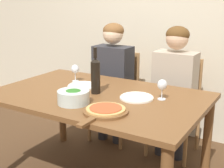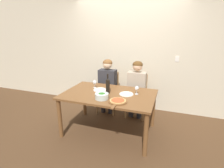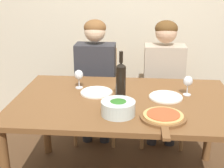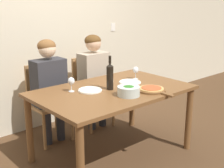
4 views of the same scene
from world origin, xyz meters
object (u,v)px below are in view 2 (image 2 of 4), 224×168
object	(u,v)px
person_woman	(107,81)
pizza_on_board	(118,101)
chair_left	(109,90)
dinner_plate_left	(100,90)
dinner_plate_right	(126,94)
wine_glass_left	(95,83)
broccoli_bowl	(102,96)
chair_right	(137,93)
person_man	(137,84)
wine_bottle	(108,85)
wine_glass_right	(137,89)

from	to	relation	value
person_woman	pizza_on_board	distance (m)	1.21
chair_left	dinner_plate_left	distance (m)	0.81
pizza_on_board	chair_left	bearing A→B (deg)	116.35
dinner_plate_right	wine_glass_left	bearing A→B (deg)	166.97
chair_left	wine_glass_left	world-z (taller)	chair_left
person_woman	broccoli_bowl	size ratio (longest dim) A/B	5.51
chair_left	pizza_on_board	bearing A→B (deg)	-63.65
person_woman	broccoli_bowl	bearing A→B (deg)	-73.97
chair_left	chair_right	xyz separation A→B (m)	(0.66, 0.00, 0.00)
person_woman	dinner_plate_left	xyz separation A→B (m)	(0.10, -0.64, 0.02)
chair_right	pizza_on_board	distance (m)	1.21
wine_glass_left	chair_left	bearing A→B (deg)	84.99
chair_right	pizza_on_board	size ratio (longest dim) A/B	2.11
dinner_plate_right	wine_glass_left	distance (m)	0.71
person_man	wine_bottle	bearing A→B (deg)	-116.66
wine_glass_left	wine_bottle	bearing A→B (deg)	-29.78
chair_right	person_man	size ratio (longest dim) A/B	0.74
person_man	wine_glass_left	world-z (taller)	person_man
chair_right	pizza_on_board	bearing A→B (deg)	-93.90
dinner_plate_right	chair_right	bearing A→B (deg)	87.34
person_woman	broccoli_bowl	world-z (taller)	person_woman
chair_left	wine_glass_left	size ratio (longest dim) A/B	6.10
pizza_on_board	wine_bottle	bearing A→B (deg)	131.53
dinner_plate_right	person_man	bearing A→B (deg)	86.92
wine_bottle	wine_glass_left	bearing A→B (deg)	150.22
chair_left	dinner_plate_left	xyz separation A→B (m)	(0.10, -0.75, 0.27)
wine_bottle	pizza_on_board	distance (m)	0.46
wine_bottle	wine_glass_right	bearing A→B (deg)	13.22
dinner_plate_right	wine_glass_right	xyz separation A→B (m)	(0.17, 0.08, 0.10)
dinner_plate_right	wine_glass_right	bearing A→B (deg)	24.43
chair_right	dinner_plate_left	distance (m)	0.98
chair_left	broccoli_bowl	size ratio (longest dim) A/B	4.10
dinner_plate_left	dinner_plate_right	xyz separation A→B (m)	(0.53, -0.05, 0.00)
broccoli_bowl	chair_left	bearing A→B (deg)	104.54
person_woman	dinner_plate_right	xyz separation A→B (m)	(0.62, -0.69, 0.02)
wine_bottle	wine_glass_left	xyz separation A→B (m)	(-0.35, 0.20, -0.04)
pizza_on_board	wine_glass_left	bearing A→B (deg)	140.47
person_man	wine_glass_right	bearing A→B (deg)	-78.31
dinner_plate_left	pizza_on_board	distance (m)	0.64
dinner_plate_left	wine_glass_left	distance (m)	0.21
chair_right	dinner_plate_right	bearing A→B (deg)	-92.66
chair_left	wine_bottle	bearing A→B (deg)	-70.99
wine_glass_left	wine_glass_right	xyz separation A→B (m)	(0.85, -0.08, 0.00)
person_woman	wine_glass_right	distance (m)	1.01
chair_left	wine_bottle	world-z (taller)	wine_bottle
chair_right	person_man	world-z (taller)	person_man
chair_right	wine_glass_left	distance (m)	1.03
dinner_plate_left	wine_glass_left	bearing A→B (deg)	145.47
pizza_on_board	broccoli_bowl	bearing A→B (deg)	170.77
dinner_plate_right	pizza_on_board	world-z (taller)	pizza_on_board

